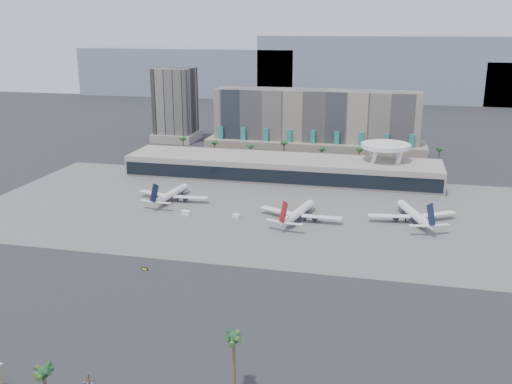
% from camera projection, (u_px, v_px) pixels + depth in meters
% --- Properties ---
extents(ground, '(900.00, 900.00, 0.00)m').
position_uv_depth(ground, '(226.00, 254.00, 210.84)').
color(ground, '#232326').
rests_on(ground, ground).
extents(apron_pad, '(260.00, 130.00, 0.06)m').
position_uv_depth(apron_pad, '(259.00, 209.00, 262.22)').
color(apron_pad, '#5B5B59').
rests_on(apron_pad, ground).
extents(mountain_ridge, '(680.00, 60.00, 70.00)m').
position_uv_depth(mountain_ridge, '(366.00, 73.00, 635.46)').
color(mountain_ridge, gray).
rests_on(mountain_ridge, ground).
extents(hotel, '(140.00, 30.00, 42.00)m').
position_uv_depth(hotel, '(315.00, 129.00, 366.88)').
color(hotel, gray).
rests_on(hotel, ground).
extents(office_tower, '(30.00, 30.00, 52.00)m').
position_uv_depth(office_tower, '(176.00, 109.00, 411.95)').
color(office_tower, black).
rests_on(office_tower, ground).
extents(terminal, '(170.00, 32.50, 14.50)m').
position_uv_depth(terminal, '(281.00, 168.00, 311.63)').
color(terminal, '#A49B90').
rests_on(terminal, ground).
extents(saucer_structure, '(26.00, 26.00, 21.89)m').
position_uv_depth(saucer_structure, '(386.00, 149.00, 302.02)').
color(saucer_structure, white).
rests_on(saucer_structure, ground).
extents(palm_row, '(157.80, 2.80, 13.10)m').
position_uv_depth(palm_row, '(304.00, 148.00, 341.83)').
color(palm_row, brown).
rests_on(palm_row, ground).
extents(airliner_left, '(36.28, 37.55, 12.98)m').
position_uv_depth(airliner_left, '(171.00, 194.00, 273.54)').
color(airliner_left, white).
rests_on(airliner_left, ground).
extents(airliner_centre, '(37.29, 38.75, 13.56)m').
position_uv_depth(airliner_centre, '(298.00, 213.00, 246.27)').
color(airliner_centre, white).
rests_on(airliner_centre, ground).
extents(airliner_right, '(37.43, 38.68, 13.93)m').
position_uv_depth(airliner_right, '(414.00, 214.00, 244.26)').
color(airliner_right, white).
rests_on(airliner_right, ground).
extents(service_vehicle_a, '(4.80, 3.54, 2.12)m').
position_uv_depth(service_vehicle_a, '(186.00, 213.00, 253.57)').
color(service_vehicle_a, white).
rests_on(service_vehicle_a, ground).
extents(service_vehicle_b, '(3.85, 3.04, 1.74)m').
position_uv_depth(service_vehicle_b, '(237.00, 216.00, 250.33)').
color(service_vehicle_b, white).
rests_on(service_vehicle_b, ground).
extents(taxiway_sign, '(2.27, 0.63, 1.02)m').
position_uv_depth(taxiway_sign, '(145.00, 269.00, 196.87)').
color(taxiway_sign, black).
rests_on(taxiway_sign, ground).
extents(near_palm_a, '(6.00, 6.00, 10.48)m').
position_uv_depth(near_palm_a, '(44.00, 378.00, 124.11)').
color(near_palm_a, brown).
rests_on(near_palm_a, ground).
extents(near_palm_b, '(6.00, 6.00, 15.48)m').
position_uv_depth(near_palm_b, '(234.00, 344.00, 128.24)').
color(near_palm_b, brown).
rests_on(near_palm_b, ground).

